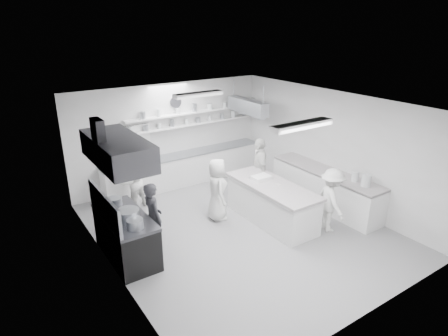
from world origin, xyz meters
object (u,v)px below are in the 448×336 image
back_counter (185,169)px  cook_stove (153,218)px  cook_back (132,182)px  stove (126,237)px  prep_island (271,204)px  right_counter (325,189)px

back_counter → cook_stove: 3.76m
cook_stove → cook_back: cook_stove is taller
stove → back_counter: (2.90, 2.80, 0.01)m
cook_stove → cook_back: (0.39, 2.20, -0.04)m
prep_island → cook_back: bearing=135.5°
stove → back_counter: back_counter is taller
back_counter → cook_back: 2.10m
right_counter → cook_back: cook_back is taller
stove → cook_back: bearing=65.2°
stove → prep_island: 3.55m
stove → back_counter: 4.03m
stove → prep_island: prep_island is taller
back_counter → prep_island: 3.33m
prep_island → cook_stove: bearing=173.7°
prep_island → cook_back: 3.62m
cook_stove → prep_island: bearing=-96.6°
cook_stove → cook_back: bearing=-10.2°
cook_stove → right_counter: bearing=-95.8°
cook_back → back_counter: bearing=-175.9°
back_counter → cook_back: bearing=-159.4°
stove → cook_stove: (0.56, -0.13, 0.34)m
prep_island → cook_stove: (-2.96, 0.33, 0.34)m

